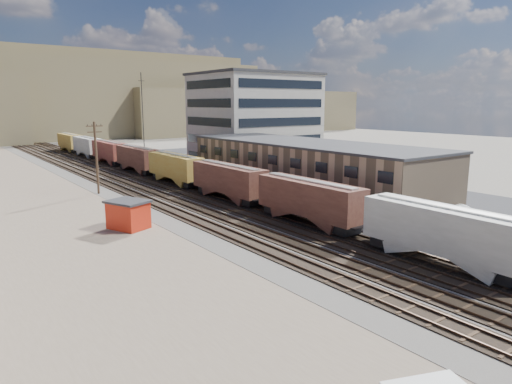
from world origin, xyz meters
TOP-DOWN VIEW (x-y plane):
  - ground at (0.00, 0.00)m, footprint 300.00×300.00m
  - ballast_bed at (0.00, 50.00)m, footprint 18.00×200.00m
  - dirt_yard at (-20.00, 40.00)m, footprint 24.00×180.00m
  - asphalt_lot at (22.00, 35.00)m, footprint 26.00×120.00m
  - rail_tracks at (-0.55, 50.00)m, footprint 11.40×200.00m
  - freight_train at (3.80, 50.44)m, footprint 3.00×119.74m
  - warehouse at (14.98, 25.00)m, footprint 12.40×40.40m
  - office_tower at (27.95, 54.95)m, footprint 22.60×18.60m
  - utility_pole_north at (-8.50, 42.00)m, footprint 2.20×0.32m
  - radio_mast at (6.00, 60.00)m, footprint 1.20×0.16m
  - hills_north at (0.17, 167.92)m, footprint 265.00×80.00m
  - maintenance_shed at (-11.82, 22.08)m, footprint 4.34×4.83m
  - parked_car_white at (19.01, 4.36)m, footprint 2.50×4.66m
  - parked_car_silver at (22.97, 9.91)m, footprint 6.28×3.81m
  - parked_car_blue at (27.70, 56.26)m, footprint 6.22×6.44m
  - parked_car_far at (31.39, 56.86)m, footprint 3.07×5.34m

SIDE VIEW (x-z plane):
  - ground at x=0.00m, z-range 0.00..0.00m
  - dirt_yard at x=-20.00m, z-range 0.00..0.03m
  - asphalt_lot at x=22.00m, z-range 0.00..0.04m
  - ballast_bed at x=0.00m, z-range 0.00..0.06m
  - rail_tracks at x=-0.55m, z-range -0.01..0.23m
  - parked_car_white at x=19.01m, z-range 0.00..1.46m
  - parked_car_silver at x=22.97m, z-range 0.00..1.70m
  - parked_car_blue at x=27.70m, z-range 0.00..1.71m
  - parked_car_far at x=31.39m, z-range 0.00..1.71m
  - maintenance_shed at x=-11.82m, z-range 0.03..2.94m
  - freight_train at x=3.80m, z-range 0.56..5.02m
  - warehouse at x=14.98m, z-range 0.03..7.28m
  - utility_pole_north at x=-8.50m, z-range 0.30..10.30m
  - radio_mast at x=6.00m, z-range 0.12..18.12m
  - office_tower at x=27.95m, z-range 0.04..18.49m
  - hills_north at x=0.17m, z-range -1.90..30.10m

